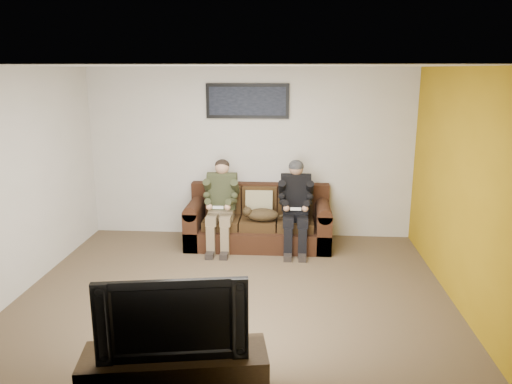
# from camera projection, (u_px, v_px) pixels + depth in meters

# --- Properties ---
(floor) EXTENTS (5.00, 5.00, 0.00)m
(floor) POSITION_uv_depth(u_px,v_px,m) (235.00, 295.00, 5.82)
(floor) COLOR brown
(floor) RESTS_ON ground
(ceiling) EXTENTS (5.00, 5.00, 0.00)m
(ceiling) POSITION_uv_depth(u_px,v_px,m) (232.00, 66.00, 5.19)
(ceiling) COLOR silver
(ceiling) RESTS_ON ground
(wall_back) EXTENTS (5.00, 0.00, 5.00)m
(wall_back) POSITION_uv_depth(u_px,v_px,m) (250.00, 153.00, 7.68)
(wall_back) COLOR beige
(wall_back) RESTS_ON ground
(wall_front) EXTENTS (5.00, 0.00, 5.00)m
(wall_front) POSITION_uv_depth(u_px,v_px,m) (195.00, 265.00, 3.33)
(wall_front) COLOR beige
(wall_front) RESTS_ON ground
(wall_left) EXTENTS (0.00, 4.50, 4.50)m
(wall_left) POSITION_uv_depth(u_px,v_px,m) (15.00, 184.00, 5.68)
(wall_left) COLOR beige
(wall_left) RESTS_ON ground
(wall_right) EXTENTS (0.00, 4.50, 4.50)m
(wall_right) POSITION_uv_depth(u_px,v_px,m) (465.00, 191.00, 5.34)
(wall_right) COLOR beige
(wall_right) RESTS_ON ground
(accent_wall_right) EXTENTS (0.00, 4.50, 4.50)m
(accent_wall_right) POSITION_uv_depth(u_px,v_px,m) (464.00, 191.00, 5.34)
(accent_wall_right) COLOR #AD8411
(accent_wall_right) RESTS_ON ground
(sofa) EXTENTS (2.11, 0.91, 0.86)m
(sofa) POSITION_uv_depth(u_px,v_px,m) (259.00, 222.00, 7.50)
(sofa) COLOR #331B0F
(sofa) RESTS_ON ground
(throw_pillow) EXTENTS (0.40, 0.19, 0.40)m
(throw_pillow) POSITION_uv_depth(u_px,v_px,m) (259.00, 203.00, 7.47)
(throw_pillow) COLOR tan
(throw_pillow) RESTS_ON sofa
(throw_blanket) EXTENTS (0.43, 0.21, 0.08)m
(throw_blanket) POSITION_uv_depth(u_px,v_px,m) (219.00, 183.00, 7.67)
(throw_blanket) COLOR tan
(throw_blanket) RESTS_ON sofa
(person_left) EXTENTS (0.51, 0.87, 1.28)m
(person_left) POSITION_uv_depth(u_px,v_px,m) (221.00, 200.00, 7.27)
(person_left) COLOR #7F6C4F
(person_left) RESTS_ON sofa
(person_right) EXTENTS (0.51, 0.86, 1.29)m
(person_right) POSITION_uv_depth(u_px,v_px,m) (296.00, 201.00, 7.19)
(person_right) COLOR black
(person_right) RESTS_ON sofa
(cat) EXTENTS (0.66, 0.26, 0.24)m
(cat) POSITION_uv_depth(u_px,v_px,m) (261.00, 214.00, 7.20)
(cat) COLOR #4A371D
(cat) RESTS_ON sofa
(framed_poster) EXTENTS (1.25, 0.05, 0.52)m
(framed_poster) POSITION_uv_depth(u_px,v_px,m) (247.00, 101.00, 7.46)
(framed_poster) COLOR black
(framed_poster) RESTS_ON wall_back
(tv_stand) EXTENTS (1.48, 0.69, 0.45)m
(tv_stand) POSITION_uv_depth(u_px,v_px,m) (176.00, 378.00, 3.89)
(tv_stand) COLOR black
(tv_stand) RESTS_ON ground
(television) EXTENTS (1.14, 0.33, 0.65)m
(television) POSITION_uv_depth(u_px,v_px,m) (173.00, 314.00, 3.76)
(television) COLOR black
(television) RESTS_ON tv_stand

